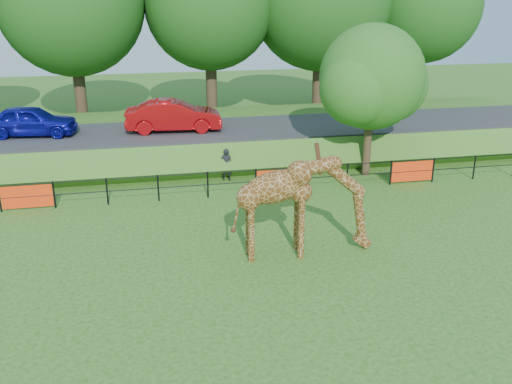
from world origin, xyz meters
TOP-DOWN VIEW (x-y plane):
  - ground at (0.00, 0.00)m, footprint 90.00×90.00m
  - giraffe at (2.37, 2.20)m, footprint 4.60×0.99m
  - perimeter_fence at (0.00, 8.00)m, footprint 28.07×0.10m
  - embankment at (0.00, 15.50)m, footprint 40.00×9.00m
  - road at (0.00, 14.00)m, footprint 40.00×5.00m
  - car_blue at (-7.66, 14.40)m, footprint 4.46×2.26m
  - car_red at (-0.91, 13.97)m, footprint 4.78×1.94m
  - visitor at (1.08, 10.02)m, footprint 0.60×0.47m
  - tree_east at (7.60, 9.63)m, footprint 5.40×4.71m
  - bg_tree_line at (1.89, 22.00)m, footprint 37.30×8.80m

SIDE VIEW (x-z plane):
  - ground at x=0.00m, z-range 0.00..0.00m
  - perimeter_fence at x=0.00m, z-range 0.00..1.10m
  - embankment at x=0.00m, z-range 0.00..1.30m
  - visitor at x=1.08m, z-range 0.00..1.47m
  - road at x=0.00m, z-range 1.30..1.42m
  - giraffe at x=2.37m, z-range 0.00..3.27m
  - car_blue at x=-7.66m, z-range 1.42..2.88m
  - car_red at x=-0.91m, z-range 1.42..2.96m
  - tree_east at x=7.60m, z-range 0.90..7.66m
  - bg_tree_line at x=1.89m, z-range 1.28..13.10m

